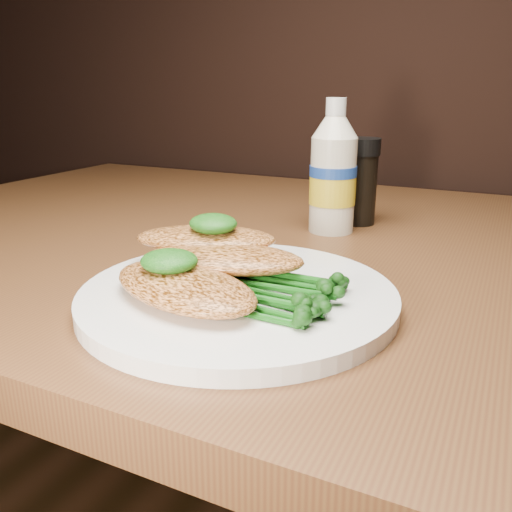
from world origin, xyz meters
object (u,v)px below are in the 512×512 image
at_px(dining_table, 262,470).
at_px(plate, 238,296).
at_px(pepper_grinder, 361,182).
at_px(mayo_bottle, 333,167).

relative_size(dining_table, plate, 4.34).
height_order(plate, pepper_grinder, pepper_grinder).
relative_size(mayo_bottle, pepper_grinder, 1.45).
bearing_deg(plate, mayo_bottle, 90.81).
height_order(dining_table, mayo_bottle, mayo_bottle).
bearing_deg(pepper_grinder, mayo_bottle, -111.74).
distance_m(dining_table, plate, 0.45).
bearing_deg(dining_table, plate, -70.27).
distance_m(mayo_bottle, pepper_grinder, 0.06).
height_order(dining_table, plate, plate).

